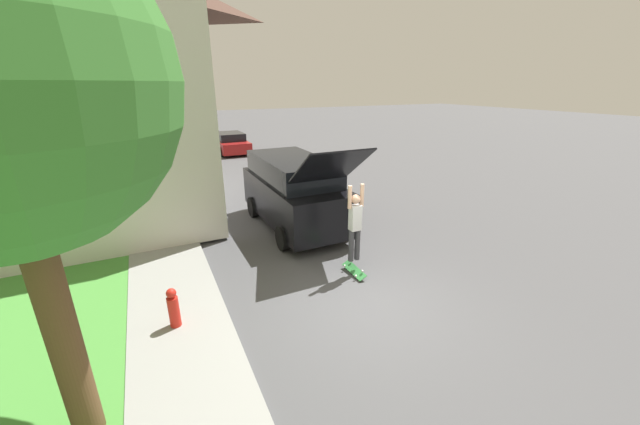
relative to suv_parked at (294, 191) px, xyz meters
name	(u,v)px	position (x,y,z in m)	size (l,w,h in m)	color
ground_plane	(365,303)	(-0.31, -4.66, -1.19)	(120.00, 120.00, 0.00)	#49494C
sidewalk	(162,231)	(-3.91, 1.34, -1.14)	(1.80, 80.00, 0.10)	gray
suv_parked	(294,191)	(0.00, 0.00, 0.00)	(2.12, 5.51, 2.96)	black
car_down_street	(230,143)	(1.17, 14.11, -0.55)	(1.96, 4.23, 1.32)	maroon
skateboarder	(355,223)	(0.09, -3.53, 0.16)	(0.41, 0.22, 1.86)	#38383D
skateboard	(354,270)	(0.09, -3.54, -1.06)	(0.26, 0.81, 0.23)	#337F3D
fire_hydrant	(174,308)	(-3.97, -3.84, -0.71)	(0.20, 0.20, 0.79)	red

